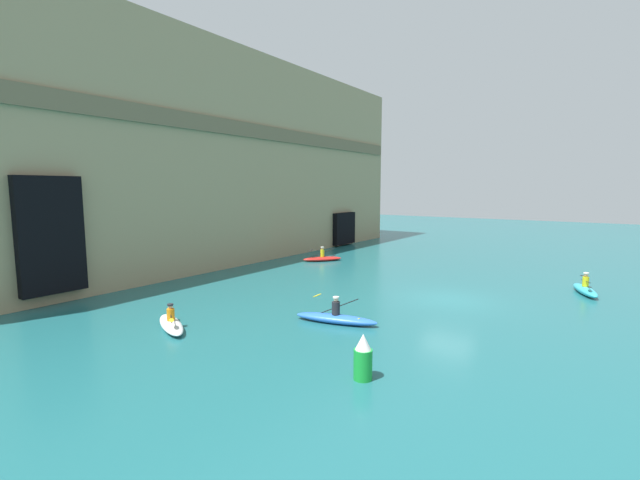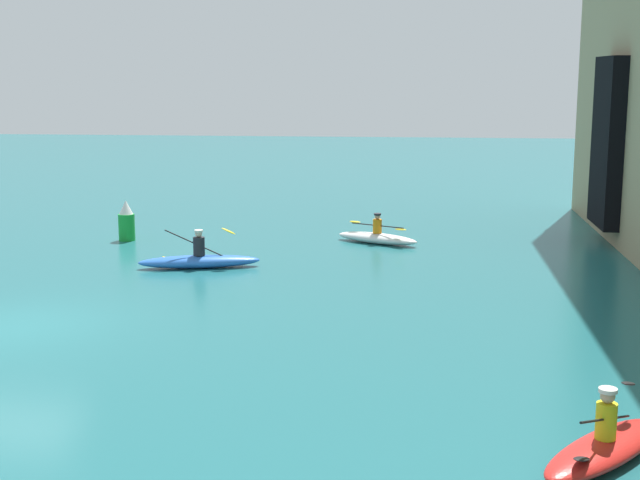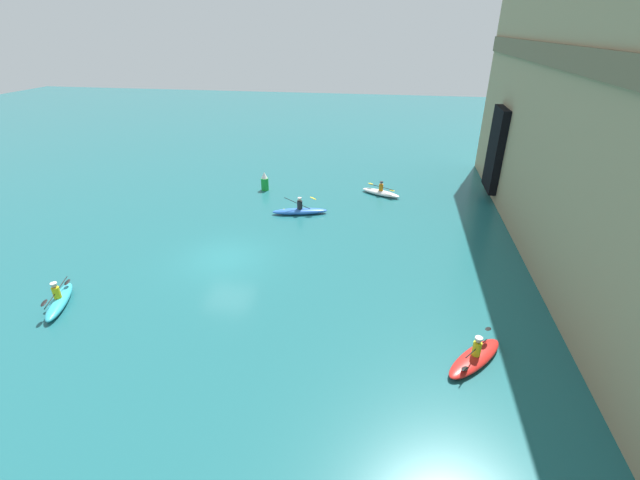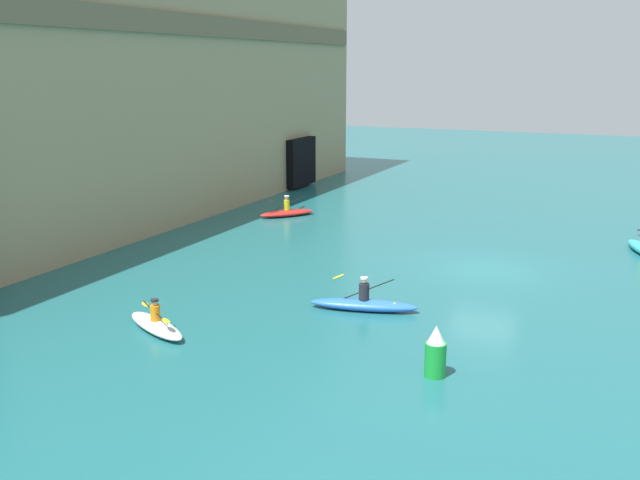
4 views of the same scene
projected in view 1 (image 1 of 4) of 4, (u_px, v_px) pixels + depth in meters
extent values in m
plane|color=#1E6066|center=(448.00, 299.00, 21.13)|extent=(120.00, 120.00, 0.00)
cube|color=#9E8966|center=(213.00, 160.00, 32.03)|extent=(41.21, 7.14, 15.15)
cube|color=brown|center=(247.00, 130.00, 29.74)|extent=(40.38, 0.24, 0.99)
cube|color=black|center=(50.00, 235.00, 19.77)|extent=(2.85, 0.70, 5.46)
cube|color=black|center=(343.00, 228.00, 40.92)|extent=(3.27, 0.70, 3.01)
ellipsoid|color=red|center=(322.00, 259.00, 32.28)|extent=(2.82, 2.51, 0.33)
cylinder|color=gold|center=(322.00, 253.00, 32.23)|extent=(0.30, 0.30, 0.54)
sphere|color=tan|center=(322.00, 248.00, 32.18)|extent=(0.21, 0.21, 0.21)
cylinder|color=silver|center=(322.00, 247.00, 32.17)|extent=(0.27, 0.27, 0.06)
cylinder|color=black|center=(322.00, 253.00, 32.22)|extent=(1.87, 1.10, 0.62)
ellipsoid|color=black|center=(334.00, 255.00, 32.65)|extent=(0.47, 0.37, 0.17)
ellipsoid|color=black|center=(311.00, 250.00, 31.79)|extent=(0.47, 0.37, 0.17)
ellipsoid|color=blue|center=(336.00, 319.00, 17.41)|extent=(1.52, 3.54, 0.36)
cylinder|color=#232328|center=(336.00, 308.00, 17.36)|extent=(0.33, 0.33, 0.53)
sphere|color=beige|center=(336.00, 299.00, 17.32)|extent=(0.20, 0.20, 0.20)
cylinder|color=silver|center=(336.00, 297.00, 17.31)|extent=(0.25, 0.25, 0.06)
cylinder|color=black|center=(336.00, 307.00, 17.36)|extent=(0.36, 1.91, 0.95)
ellipsoid|color=yellow|center=(355.00, 320.00, 17.04)|extent=(0.25, 0.44, 0.23)
ellipsoid|color=yellow|center=(317.00, 295.00, 17.67)|extent=(0.25, 0.44, 0.23)
ellipsoid|color=#33B2C6|center=(585.00, 290.00, 22.19)|extent=(2.93, 1.68, 0.41)
cylinder|color=gold|center=(586.00, 282.00, 22.13)|extent=(0.30, 0.30, 0.50)
sphere|color=tan|center=(586.00, 275.00, 22.09)|extent=(0.21, 0.21, 0.21)
cylinder|color=silver|center=(586.00, 273.00, 22.08)|extent=(0.27, 0.27, 0.06)
cylinder|color=black|center=(586.00, 281.00, 22.13)|extent=(2.08, 0.53, 0.28)
ellipsoid|color=black|center=(582.00, 276.00, 22.99)|extent=(0.47, 0.28, 0.10)
ellipsoid|color=black|center=(589.00, 287.00, 21.27)|extent=(0.47, 0.28, 0.10)
ellipsoid|color=white|center=(171.00, 324.00, 16.71)|extent=(1.92, 2.92, 0.34)
cylinder|color=orange|center=(171.00, 315.00, 16.66)|extent=(0.29, 0.29, 0.46)
sphere|color=tan|center=(170.00, 306.00, 16.62)|extent=(0.19, 0.19, 0.19)
cylinder|color=#232328|center=(170.00, 305.00, 16.61)|extent=(0.23, 0.23, 0.06)
cylinder|color=black|center=(171.00, 314.00, 16.66)|extent=(1.20, 1.76, 0.09)
ellipsoid|color=yellow|center=(170.00, 308.00, 17.52)|extent=(0.40, 0.47, 0.06)
ellipsoid|color=yellow|center=(172.00, 320.00, 15.80)|extent=(0.40, 0.47, 0.06)
cylinder|color=green|center=(363.00, 364.00, 12.26)|extent=(0.54, 0.54, 0.89)
cone|color=white|center=(363.00, 342.00, 12.18)|extent=(0.46, 0.46, 0.46)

